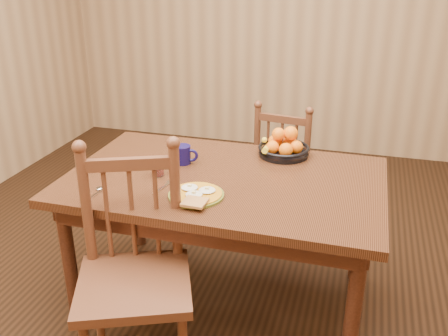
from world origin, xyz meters
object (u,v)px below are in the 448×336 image
(breakfast_plate, at_px, (196,194))
(fruit_bowl, at_px, (283,146))
(chair_far, at_px, (286,168))
(dining_table, at_px, (224,192))
(chair_near, at_px, (134,275))
(coffee_mug, at_px, (183,154))

(breakfast_plate, distance_m, fruit_bowl, 0.70)
(chair_far, bearing_deg, dining_table, 86.86)
(dining_table, xyz_separation_m, chair_near, (-0.23, -0.60, -0.15))
(dining_table, relative_size, chair_near, 1.51)
(chair_near, relative_size, fruit_bowl, 3.64)
(chair_far, height_order, coffee_mug, chair_far)
(dining_table, relative_size, coffee_mug, 11.95)
(breakfast_plate, bearing_deg, chair_far, 78.13)
(chair_near, height_order, fruit_bowl, chair_near)
(chair_far, relative_size, chair_near, 0.86)
(breakfast_plate, height_order, fruit_bowl, fruit_bowl)
(dining_table, height_order, fruit_bowl, fruit_bowl)
(chair_far, relative_size, breakfast_plate, 3.15)
(chair_near, bearing_deg, dining_table, 45.47)
(chair_far, xyz_separation_m, chair_near, (-0.42, -1.51, 0.07))
(breakfast_plate, height_order, coffee_mug, coffee_mug)
(chair_far, bearing_deg, breakfast_plate, 86.28)
(chair_near, relative_size, breakfast_plate, 3.66)
(chair_far, distance_m, chair_near, 1.57)
(breakfast_plate, bearing_deg, fruit_bowl, 64.71)
(chair_near, bearing_deg, chair_far, 51.49)
(breakfast_plate, bearing_deg, chair_near, -116.48)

